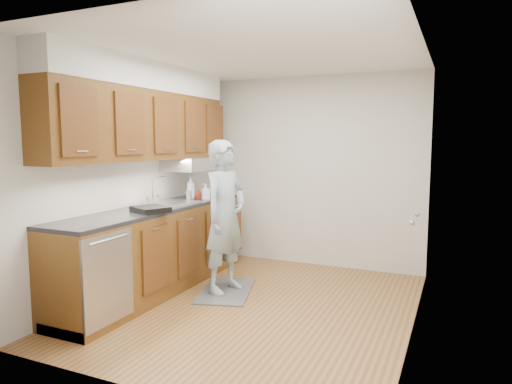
% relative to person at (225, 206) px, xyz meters
% --- Properties ---
extents(floor, '(3.50, 3.50, 0.00)m').
position_rel_person_xyz_m(floor, '(0.48, -0.25, -0.95)').
color(floor, olive).
rests_on(floor, ground).
extents(ceiling, '(3.50, 3.50, 0.00)m').
position_rel_person_xyz_m(ceiling, '(0.48, -0.25, 1.55)').
color(ceiling, white).
rests_on(ceiling, wall_left).
extents(wall_left, '(0.02, 3.50, 2.50)m').
position_rel_person_xyz_m(wall_left, '(-1.02, -0.25, 0.30)').
color(wall_left, beige).
rests_on(wall_left, floor).
extents(wall_right, '(0.02, 3.50, 2.50)m').
position_rel_person_xyz_m(wall_right, '(1.98, -0.25, 0.30)').
color(wall_right, beige).
rests_on(wall_right, floor).
extents(wall_back, '(3.00, 0.02, 2.50)m').
position_rel_person_xyz_m(wall_back, '(0.48, 1.50, 0.30)').
color(wall_back, beige).
rests_on(wall_back, floor).
extents(counter, '(0.64, 2.80, 1.30)m').
position_rel_person_xyz_m(counter, '(-0.72, -0.26, -0.46)').
color(counter, brown).
rests_on(counter, floor).
extents(upper_cabinets, '(0.47, 2.80, 1.21)m').
position_rel_person_xyz_m(upper_cabinets, '(-0.85, -0.21, 1.00)').
color(upper_cabinets, brown).
rests_on(upper_cabinets, wall_left).
extents(closet_door, '(0.02, 1.22, 2.05)m').
position_rel_person_xyz_m(closet_door, '(1.97, 0.05, 0.07)').
color(closet_door, silver).
rests_on(closet_door, wall_right).
extents(floor_mat, '(0.76, 1.02, 0.02)m').
position_rel_person_xyz_m(floor_mat, '(0.00, 0.00, -0.95)').
color(floor_mat, slate).
rests_on(floor_mat, floor).
extents(person, '(0.55, 0.73, 1.87)m').
position_rel_person_xyz_m(person, '(0.00, 0.00, 0.00)').
color(person, '#8BA0A9').
rests_on(person, floor_mat).
extents(soap_bottle_a, '(0.15, 0.15, 0.29)m').
position_rel_person_xyz_m(soap_bottle_a, '(-0.73, 0.47, 0.13)').
color(soap_bottle_a, silver).
rests_on(soap_bottle_a, counter).
extents(soap_bottle_b, '(0.13, 0.13, 0.20)m').
position_rel_person_xyz_m(soap_bottle_b, '(-0.55, 0.52, 0.08)').
color(soap_bottle_b, silver).
rests_on(soap_bottle_b, counter).
extents(soap_bottle_c, '(0.17, 0.17, 0.16)m').
position_rel_person_xyz_m(soap_bottle_c, '(-0.78, 0.56, 0.07)').
color(soap_bottle_c, silver).
rests_on(soap_bottle_c, counter).
extents(soda_can, '(0.07, 0.07, 0.11)m').
position_rel_person_xyz_m(soda_can, '(-0.65, 0.50, 0.04)').
color(soda_can, red).
rests_on(soda_can, counter).
extents(steel_can, '(0.07, 0.07, 0.12)m').
position_rel_person_xyz_m(steel_can, '(-0.66, 0.31, 0.05)').
color(steel_can, '#A5A5AA').
rests_on(steel_can, counter).
extents(dish_rack, '(0.44, 0.42, 0.06)m').
position_rel_person_xyz_m(dish_rack, '(-0.55, -0.58, 0.01)').
color(dish_rack, black).
rests_on(dish_rack, counter).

